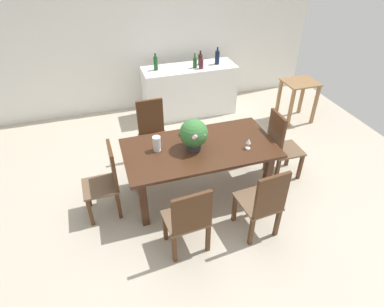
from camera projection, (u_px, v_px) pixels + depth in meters
ground_plane at (194, 181)px, 4.69m from camera, size 7.04×7.04×0.00m
back_wall at (151, 39)px, 5.94m from camera, size 6.40×0.10×2.60m
dining_table at (200, 154)px, 4.14m from camera, size 1.92×0.99×0.75m
chair_near_right at (264, 202)px, 3.60m from camera, size 0.46×0.50×0.98m
chair_far_left at (152, 130)px, 4.81m from camera, size 0.43×0.42×0.99m
chair_head_end at (107, 179)px, 3.92m from camera, size 0.43×0.43×0.96m
chair_foot_end at (280, 144)px, 4.48m from camera, size 0.45×0.41×1.03m
chair_near_left at (189, 219)px, 3.41m from camera, size 0.50×0.43×0.93m
flower_centerpiece at (194, 134)px, 3.94m from camera, size 0.35×0.35×0.40m
crystal_vase_left at (157, 143)px, 3.96m from camera, size 0.10×0.10×0.19m
crystal_vase_center_near at (189, 127)px, 4.28m from camera, size 0.11×0.11×0.16m
wine_glass at (249, 142)px, 4.00m from camera, size 0.06×0.06×0.14m
kitchen_counter at (190, 91)px, 6.10m from camera, size 1.70×0.58×0.92m
wine_bottle_clear at (217, 57)px, 5.88m from camera, size 0.08×0.08×0.31m
wine_bottle_green at (156, 63)px, 5.64m from camera, size 0.07×0.07×0.29m
wine_bottle_dark at (195, 62)px, 5.74m from camera, size 0.07×0.07×0.26m
wine_bottle_tall at (201, 64)px, 5.72m from camera, size 0.08×0.08×0.24m
wine_bottle_amber at (200, 59)px, 5.88m from camera, size 0.08×0.08×0.25m
side_table at (299, 92)px, 5.82m from camera, size 0.58×0.50×0.76m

